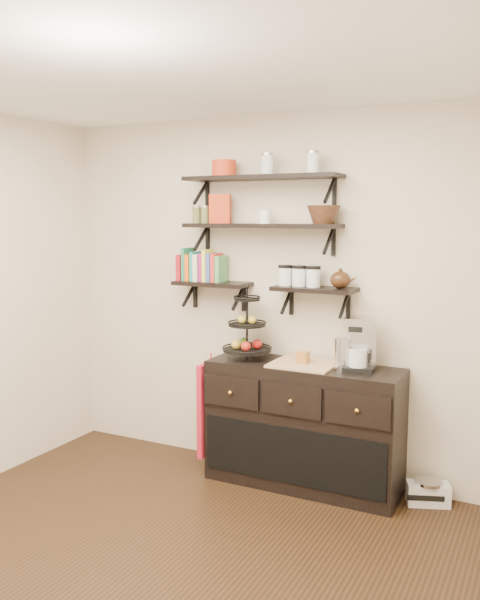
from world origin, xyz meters
The scene contains 21 objects.
floor centered at (0.00, 0.00, 0.00)m, with size 3.50×3.50×0.00m, color black.
ceiling centered at (0.00, 0.00, 2.70)m, with size 3.50×3.50×0.02m, color white.
back_wall centered at (0.00, 1.75, 1.35)m, with size 3.50×0.02×2.70m, color beige.
shelf_top centered at (0.00, 1.62, 2.23)m, with size 1.20×0.27×0.23m.
shelf_mid centered at (0.00, 1.62, 1.88)m, with size 1.20×0.27×0.23m.
shelf_low_left centered at (-0.42, 1.63, 1.43)m, with size 0.60×0.25×0.23m.
shelf_low_right centered at (0.42, 1.63, 1.43)m, with size 0.60×0.25×0.23m.
cookbooks centered at (-0.51, 1.63, 1.56)m, with size 0.36×0.15×0.26m.
glass_canisters centered at (0.30, 1.63, 1.51)m, with size 0.32×0.10×0.13m.
sideboard centered at (0.39, 1.51, 0.45)m, with size 1.40×0.50×0.92m.
fruit_stand centered at (-0.06, 1.52, 1.08)m, with size 0.36×0.36×0.53m.
candle centered at (0.38, 1.51, 0.96)m, with size 0.08×0.08×0.08m, color #995F23.
coffee_maker centered at (0.79, 1.54, 1.08)m, with size 0.23×0.23×0.37m.
thermal_carafe centered at (0.68, 1.49, 1.01)m, with size 0.11×0.11×0.22m, color silver.
apron centered at (-0.34, 1.41, 0.51)m, with size 0.04×0.30×0.71m, color maroon.
radio centered at (1.27, 1.60, 0.08)m, with size 0.31×0.24×0.17m.
recipe_box centered at (-0.34, 1.61, 2.01)m, with size 0.16×0.06×0.22m, color red.
walnut_bowl centered at (0.48, 1.61, 1.96)m, with size 0.24×0.24×0.13m, color black, non-canonical shape.
ramekins centered at (0.03, 1.61, 1.95)m, with size 0.09×0.09×0.10m, color white.
teapot centered at (0.61, 1.63, 1.52)m, with size 0.19×0.14×0.14m, color #372010, non-canonical shape.
red_pot centered at (-0.31, 1.61, 2.31)m, with size 0.18×0.18×0.12m, color red.
Camera 1 is at (1.98, -2.65, 1.97)m, focal length 38.00 mm.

